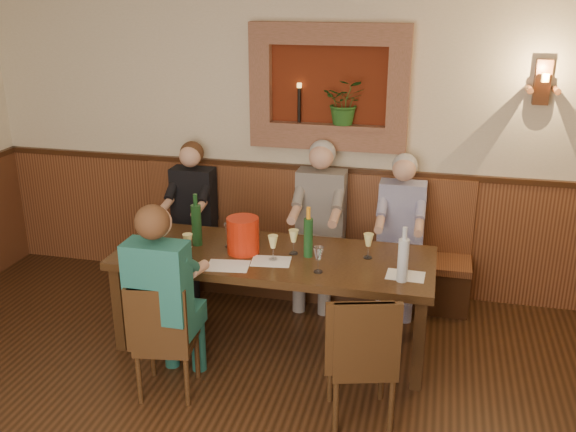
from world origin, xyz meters
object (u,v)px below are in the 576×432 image
(chair_near_right, at_px, (361,382))
(wine_bottle_green_b, at_px, (197,224))
(wine_bottle_green_a, at_px, (308,236))
(dining_table, at_px, (274,264))
(person_bench_left, at_px, (192,229))
(person_bench_mid, at_px, (319,236))
(chair_near_left, at_px, (168,360))
(person_chair_front, at_px, (166,316))
(water_bottle, at_px, (403,259))
(bench, at_px, (300,257))
(person_bench_right, at_px, (399,247))
(spittoon_bucket, at_px, (243,235))

(chair_near_right, xyz_separation_m, wine_bottle_green_b, (-1.41, 0.84, 0.66))
(wine_bottle_green_a, bearing_deg, dining_table, -174.00)
(dining_table, height_order, person_bench_left, person_bench_left)
(chair_near_right, distance_m, wine_bottle_green_a, 1.16)
(chair_near_right, height_order, wine_bottle_green_b, wine_bottle_green_b)
(chair_near_right, bearing_deg, person_bench_mid, 94.27)
(wine_bottle_green_a, height_order, wine_bottle_green_b, wine_bottle_green_b)
(dining_table, xyz_separation_m, chair_near_right, (0.78, -0.79, -0.41))
(person_bench_left, relative_size, wine_bottle_green_a, 3.47)
(chair_near_right, relative_size, person_bench_left, 0.68)
(chair_near_left, bearing_deg, dining_table, 47.19)
(chair_near_left, relative_size, person_chair_front, 0.61)
(chair_near_right, bearing_deg, person_bench_left, 121.80)
(wine_bottle_green_b, relative_size, water_bottle, 1.06)
(chair_near_right, bearing_deg, dining_table, 118.88)
(dining_table, distance_m, wine_bottle_green_b, 0.68)
(person_chair_front, bearing_deg, chair_near_right, -0.57)
(wine_bottle_green_b, height_order, water_bottle, wine_bottle_green_b)
(water_bottle, bearing_deg, dining_table, 166.31)
(dining_table, height_order, bench, bench)
(person_bench_left, relative_size, water_bottle, 3.43)
(dining_table, relative_size, water_bottle, 6.08)
(bench, relative_size, person_bench_left, 2.21)
(person_bench_mid, bearing_deg, dining_table, -102.68)
(chair_near_right, bearing_deg, bench, 98.52)
(bench, distance_m, person_bench_right, 0.92)
(bench, relative_size, person_bench_mid, 2.10)
(person_bench_left, xyz_separation_m, person_chair_front, (0.46, -1.62, 0.02))
(person_bench_left, bearing_deg, chair_near_left, -74.45)
(spittoon_bucket, bearing_deg, chair_near_left, -110.92)
(person_bench_right, xyz_separation_m, wine_bottle_green_a, (-0.63, -0.81, 0.35))
(person_bench_left, distance_m, water_bottle, 2.28)
(chair_near_right, bearing_deg, person_chair_front, 163.74)
(person_bench_mid, xyz_separation_m, person_chair_front, (-0.73, -1.62, -0.02))
(bench, xyz_separation_m, person_bench_right, (0.89, -0.10, 0.23))
(person_chair_front, height_order, spittoon_bucket, person_chair_front)
(person_bench_right, distance_m, water_bottle, 1.14)
(dining_table, bearing_deg, chair_near_right, -45.42)
(wine_bottle_green_a, bearing_deg, chair_near_left, -133.71)
(dining_table, xyz_separation_m, person_bench_left, (-1.00, 0.84, -0.12))
(dining_table, xyz_separation_m, spittoon_bucket, (-0.23, -0.01, 0.21))
(bench, relative_size, spittoon_bucket, 10.84)
(wine_bottle_green_b, bearing_deg, person_bench_left, 115.14)
(chair_near_left, height_order, person_bench_mid, person_bench_mid)
(person_bench_left, xyz_separation_m, person_bench_mid, (1.19, -0.00, 0.04))
(person_bench_right, bearing_deg, dining_table, -136.58)
(dining_table, distance_m, wine_bottle_green_a, 0.35)
(chair_near_left, height_order, chair_near_right, chair_near_right)
(bench, distance_m, person_chair_front, 1.82)
(dining_table, height_order, spittoon_bucket, spittoon_bucket)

